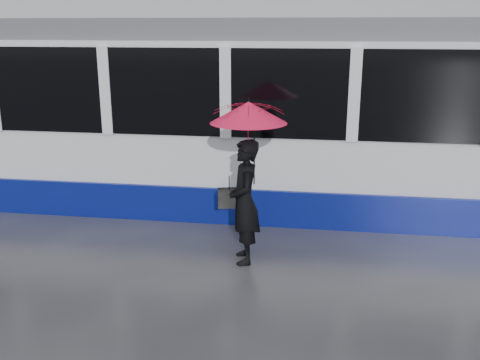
# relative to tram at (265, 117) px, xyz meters

# --- Properties ---
(ground) EXTENTS (90.00, 90.00, 0.00)m
(ground) POSITION_rel_tram_xyz_m (0.19, -2.50, -1.64)
(ground) COLOR #29292E
(ground) RESTS_ON ground
(rails) EXTENTS (34.00, 1.51, 0.02)m
(rails) POSITION_rel_tram_xyz_m (0.19, -0.00, -1.63)
(rails) COLOR #3F3D38
(rails) RESTS_ON ground
(tram) EXTENTS (26.00, 2.56, 3.35)m
(tram) POSITION_rel_tram_xyz_m (0.00, 0.00, 0.00)
(tram) COLOR white
(tram) RESTS_ON ground
(woman) EXTENTS (0.56, 0.72, 1.76)m
(woman) POSITION_rel_tram_xyz_m (0.01, -2.65, -0.76)
(woman) COLOR black
(woman) RESTS_ON ground
(umbrella) EXTENTS (1.25, 1.25, 1.19)m
(umbrella) POSITION_rel_tram_xyz_m (0.06, -2.65, 0.29)
(umbrella) COLOR #FF1594
(umbrella) RESTS_ON ground
(handbag) EXTENTS (0.34, 0.21, 0.45)m
(handbag) POSITION_rel_tram_xyz_m (-0.21, -2.63, -0.72)
(handbag) COLOR black
(handbag) RESTS_ON ground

